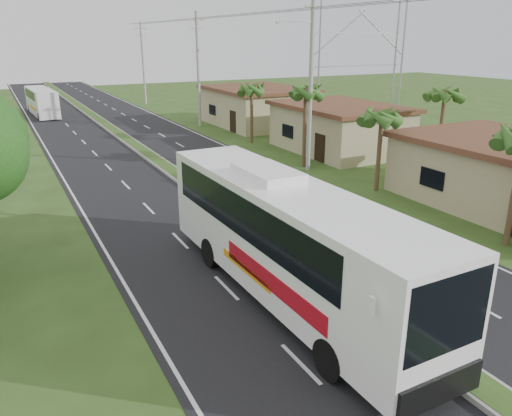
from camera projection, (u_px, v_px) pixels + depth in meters
name	position (u px, v px, depth m)	size (l,w,h in m)	color
ground	(396.00, 332.00, 15.38)	(180.00, 180.00, 0.00)	#2D4619
road_asphalt	(180.00, 178.00, 32.15)	(14.00, 160.00, 0.02)	black
median_strip	(180.00, 177.00, 32.12)	(1.20, 160.00, 0.18)	gray
lane_edge_left	(71.00, 192.00, 29.22)	(0.12, 160.00, 0.01)	silver
lane_edge_right	(271.00, 166.00, 35.09)	(0.12, 160.00, 0.01)	silver
shop_mid	(339.00, 128.00, 39.36)	(7.60, 10.60, 3.67)	tan
shop_far	(257.00, 106.00, 51.08)	(8.60, 11.60, 3.82)	tan
palm_verge_b	(382.00, 117.00, 28.15)	(2.40, 2.40, 5.05)	#473321
palm_verge_c	(306.00, 92.00, 33.51)	(2.40, 2.40, 5.85)	#473321
palm_verge_d	(252.00, 89.00, 41.46)	(2.40, 2.40, 5.25)	#473321
palm_behind_shop	(445.00, 94.00, 34.02)	(2.40, 2.40, 5.65)	#473321
utility_pole_b	(311.00, 76.00, 32.16)	(3.20, 0.28, 12.00)	gray
utility_pole_c	(198.00, 69.00, 49.13)	(1.60, 0.28, 11.00)	gray
utility_pole_d	(143.00, 63.00, 65.98)	(1.60, 0.28, 10.50)	gray
billboard_lattice	(359.00, 57.00, 47.96)	(10.18, 1.18, 12.07)	gray
coach_bus_main	(286.00, 233.00, 16.69)	(3.04, 13.47, 4.34)	white
coach_bus_far	(42.00, 100.00, 57.71)	(2.73, 10.40, 3.00)	white
motorcyclist	(294.00, 277.00, 17.14)	(1.90, 1.21, 2.28)	black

